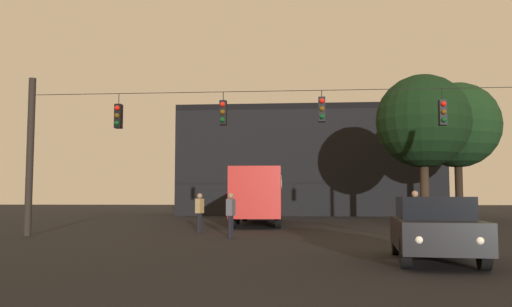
% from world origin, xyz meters
% --- Properties ---
extents(ground_plane, '(168.00, 168.00, 0.00)m').
position_xyz_m(ground_plane, '(0.00, 24.50, 0.00)').
color(ground_plane, black).
rests_on(ground_plane, ground).
extents(overhead_signal_span, '(19.36, 0.44, 6.28)m').
position_xyz_m(overhead_signal_span, '(0.05, 15.17, 3.63)').
color(overhead_signal_span, black).
rests_on(overhead_signal_span, ground).
extents(city_bus, '(2.88, 11.08, 3.00)m').
position_xyz_m(city_bus, '(-1.20, 25.42, 1.87)').
color(city_bus, '#B21E19').
rests_on(city_bus, ground).
extents(car_near_right, '(2.24, 4.47, 1.52)m').
position_xyz_m(car_near_right, '(4.30, 7.83, 0.80)').
color(car_near_right, black).
rests_on(car_near_right, ground).
extents(pedestrian_crossing_left, '(0.28, 0.39, 1.75)m').
position_xyz_m(pedestrian_crossing_left, '(5.26, 14.55, 1.00)').
color(pedestrian_crossing_left, black).
rests_on(pedestrian_crossing_left, ground).
extents(pedestrian_crossing_center, '(0.35, 0.42, 1.69)m').
position_xyz_m(pedestrian_crossing_center, '(-3.20, 17.78, 0.95)').
color(pedestrian_crossing_center, black).
rests_on(pedestrian_crossing_center, ground).
extents(pedestrian_crossing_right, '(0.33, 0.41, 1.68)m').
position_xyz_m(pedestrian_crossing_right, '(-1.45, 14.76, 0.95)').
color(pedestrian_crossing_right, black).
rests_on(pedestrian_crossing_right, ground).
extents(corner_building, '(22.16, 8.33, 9.26)m').
position_xyz_m(corner_building, '(1.84, 42.83, 4.63)').
color(corner_building, black).
rests_on(corner_building, ground).
extents(tree_left_silhouette, '(5.47, 5.47, 8.71)m').
position_xyz_m(tree_left_silhouette, '(8.32, 26.75, 5.95)').
color(tree_left_silhouette, '#2D2116').
rests_on(tree_left_silhouette, ground).
extents(tree_behind_building, '(5.70, 5.70, 9.20)m').
position_xyz_m(tree_behind_building, '(11.64, 31.58, 6.33)').
color(tree_behind_building, black).
rests_on(tree_behind_building, ground).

